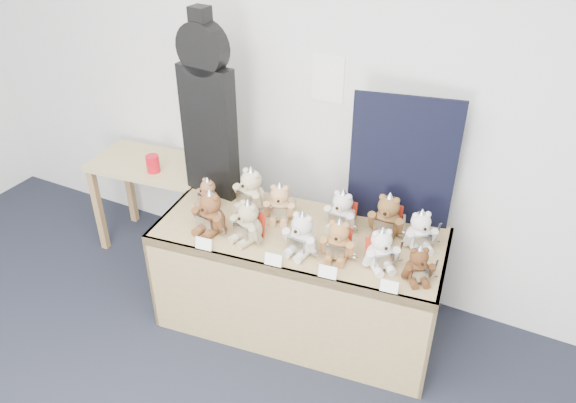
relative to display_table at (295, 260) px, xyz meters
The scene contains 22 objects.
room_shell 1.13m from the display_table, 99.37° to the left, with size 6.00×6.00×6.00m.
display_table is the anchor object (origin of this frame).
side_table 1.40m from the display_table, 164.71° to the left, with size 0.93×0.58×0.73m.
guitar_case 1.07m from the display_table, 161.31° to the left, with size 0.37×0.14×1.20m.
navy_board 0.86m from the display_table, 44.23° to the left, with size 0.61×0.02×0.82m, color black.
red_cup 1.29m from the display_table, 168.07° to the left, with size 0.09×0.09×0.12m, color red.
teddy_front_far_left 0.58m from the display_table, 163.17° to the right, with size 0.24×0.21×0.30m.
teddy_front_left 0.38m from the display_table, 153.74° to the right, with size 0.23×0.22×0.29m.
teddy_front_centre 0.30m from the display_table, 47.98° to the right, with size 0.24×0.20×0.29m.
teddy_front_right 0.39m from the display_table, ahead, with size 0.23×0.20×0.27m.
teddy_front_far_right 0.58m from the display_table, ahead, with size 0.22×0.22×0.27m.
teddy_front_end 0.78m from the display_table, ahead, with size 0.19×0.19×0.23m.
teddy_back_left 0.52m from the display_table, 155.73° to the left, with size 0.25×0.23×0.31m.
teddy_back_centre_left 0.35m from the display_table, 140.60° to the left, with size 0.23×0.21×0.27m.
teddy_back_centre_right 0.40m from the display_table, 50.71° to the left, with size 0.23×0.20×0.28m.
teddy_back_right 0.61m from the display_table, 32.59° to the left, with size 0.24×0.20×0.30m.
teddy_back_end 0.76m from the display_table, 21.02° to the left, with size 0.22×0.22×0.27m.
teddy_back_far_left 0.70m from the display_table, behind, with size 0.18×0.17×0.22m.
entry_card_a 0.57m from the display_table, 142.31° to the right, with size 0.10×0.00×0.07m, color white.
entry_card_b 0.34m from the display_table, 90.03° to the right, with size 0.10×0.00×0.07m, color white.
entry_card_c 0.44m from the display_table, 37.70° to the right, with size 0.10×0.00×0.07m, color white.
entry_card_d 0.69m from the display_table, 17.30° to the right, with size 0.09×0.00×0.07m, color white.
Camera 1 is at (1.31, -0.57, 2.67)m, focal length 35.00 mm.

